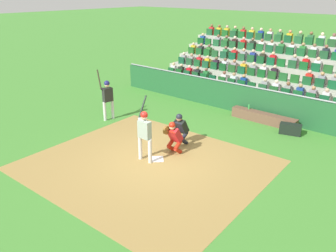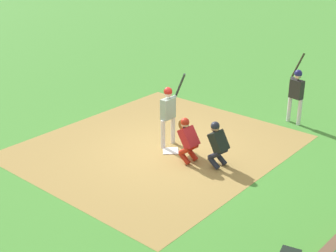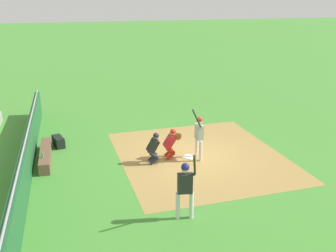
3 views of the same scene
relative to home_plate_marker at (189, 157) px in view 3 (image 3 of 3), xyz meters
The scene contains 11 objects.
ground_plane 0.02m from the home_plate_marker, ahead, with size 160.00×160.00×0.00m, color #428831.
infield_dirt_patch 0.50m from the home_plate_marker, 90.00° to the left, with size 7.40×6.53×0.01m, color #9D7E43.
home_plate_marker is the anchor object (origin of this frame).
batter_at_plate 1.17m from the home_plate_marker, 50.89° to the left, with size 0.61×0.54×2.20m.
catcher_crouching 1.01m from the home_plate_marker, 99.72° to the right, with size 0.46×0.70×1.25m.
home_plate_umpire 1.66m from the home_plate_marker, 83.26° to the right, with size 0.47×0.50×1.26m.
dugout_wall 6.24m from the home_plate_marker, 90.00° to the right, with size 15.39×0.24×1.37m.
dugout_bench 5.78m from the home_plate_marker, 101.58° to the right, with size 2.95×0.40×0.44m, color brown.
water_bottle_on_bench 5.75m from the home_plate_marker, 94.01° to the right, with size 0.07×0.07×0.22m, color green.
equipment_duffel_bag 5.78m from the home_plate_marker, 116.51° to the right, with size 0.84×0.36×0.44m, color black.
on_deck_batter 4.68m from the home_plate_marker, 19.15° to the right, with size 0.64×0.58×2.23m.
Camera 3 is at (13.86, -4.52, 6.37)m, focal length 41.36 mm.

